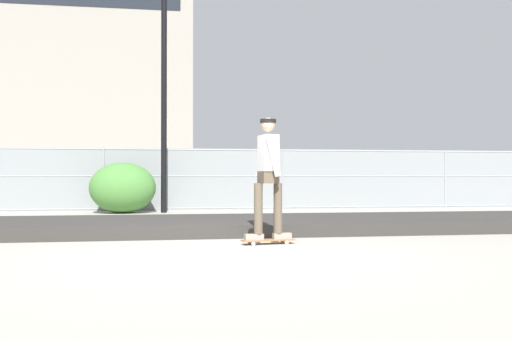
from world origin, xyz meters
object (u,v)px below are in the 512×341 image
Objects in this scene: skater at (268,170)px; parked_car_mid at (304,181)px; parked_car_near at (117,182)px; shrub_left at (123,188)px; skateboard at (268,240)px; street_lamp at (164,59)px.

skater reaches higher than parked_car_mid.
parked_car_near reaches higher than shrub_left.
parked_car_mid is at bearing 29.55° from shrub_left.
skateboard is 0.19× the size of parked_car_near.
parked_car_mid is at bearing 34.63° from street_lamp.
skateboard is at bearing -135.00° from skater.
skater is 0.41× the size of parked_car_near.
parked_car_mid reaches higher than shrub_left.
skater is 8.21m from street_lamp.
parked_car_near is 3.47m from shrub_left.
parked_car_near is 2.45× the size of shrub_left.
parked_car_near is 6.45m from parked_car_mid.
parked_car_mid is (4.82, 3.33, -3.47)m from street_lamp.
parked_car_near is at bearing 98.41° from shrub_left.
street_lamp reaches higher than skater.
street_lamp reaches higher than parked_car_mid.
parked_car_near is (-3.29, 10.77, 0.78)m from skateboard.
shrub_left is at bearing 110.76° from skateboard.
street_lamp is at bearing -64.45° from parked_car_near.
parked_car_near is at bearing 106.99° from skateboard.
parked_car_near reaches higher than skateboard.
skateboard is 0.18× the size of parked_car_mid.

